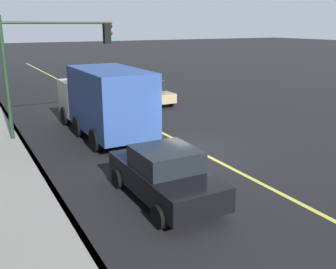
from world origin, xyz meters
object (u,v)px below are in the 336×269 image
(car_black, at_px, (165,174))
(truck_blue, at_px, (105,100))
(traffic_light_mast, at_px, (52,54))
(car_tan, at_px, (148,92))

(car_black, relative_size, truck_blue, 0.60)
(traffic_light_mast, bearing_deg, car_black, -172.05)
(car_black, xyz_separation_m, car_tan, (12.64, -5.59, -0.03))
(truck_blue, bearing_deg, car_black, 173.62)
(car_tan, distance_m, traffic_light_mast, 8.65)
(car_black, bearing_deg, truck_blue, -6.38)
(car_black, xyz_separation_m, traffic_light_mast, (7.98, 1.12, 2.84))
(car_black, bearing_deg, traffic_light_mast, 7.95)
(traffic_light_mast, bearing_deg, truck_blue, -116.64)
(car_black, height_order, truck_blue, truck_blue)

